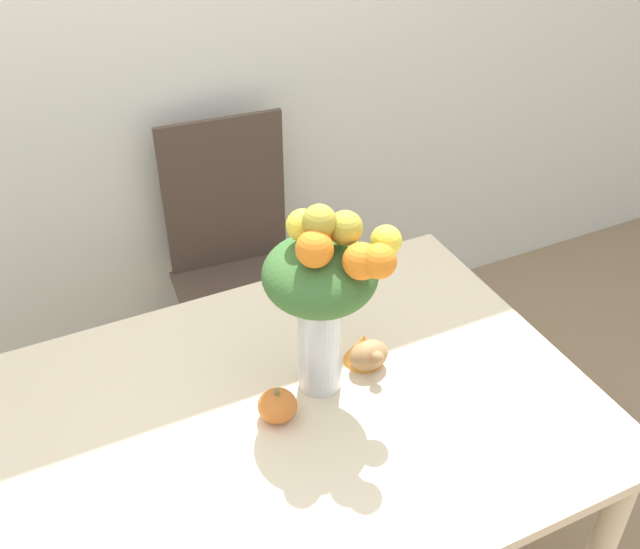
{
  "coord_description": "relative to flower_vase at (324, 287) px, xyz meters",
  "views": [
    {
      "loc": [
        -0.43,
        -1.04,
        1.94
      ],
      "look_at": [
        0.1,
        0.05,
        1.05
      ],
      "focal_mm": 42.0,
      "sensor_mm": 36.0,
      "label": 1
    }
  ],
  "objects": [
    {
      "name": "dining_table",
      "position": [
        -0.1,
        -0.04,
        -0.37
      ],
      "size": [
        1.31,
        0.94,
        0.74
      ],
      "color": "beige",
      "rests_on": "ground_plane"
    },
    {
      "name": "flower_vase",
      "position": [
        0.0,
        0.0,
        0.0
      ],
      "size": [
        0.28,
        0.27,
        0.47
      ],
      "color": "silver",
      "rests_on": "dining_table"
    },
    {
      "name": "pumpkin",
      "position": [
        -0.13,
        -0.04,
        -0.24
      ],
      "size": [
        0.08,
        0.08,
        0.08
      ],
      "color": "orange",
      "rests_on": "dining_table"
    },
    {
      "name": "turkey_figurine",
      "position": [
        0.12,
        0.02,
        -0.24
      ],
      "size": [
        0.09,
        0.12,
        0.08
      ],
      "color": "#A87A4C",
      "rests_on": "dining_table"
    },
    {
      "name": "dining_chair_near_window",
      "position": [
        0.09,
        0.82,
        -0.52
      ],
      "size": [
        0.45,
        0.45,
        0.98
      ],
      "rotation": [
        0.0,
        0.0,
        -0.09
      ],
      "color": "#47382D",
      "rests_on": "ground_plane"
    }
  ]
}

